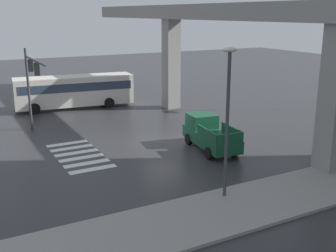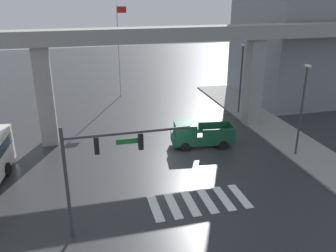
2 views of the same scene
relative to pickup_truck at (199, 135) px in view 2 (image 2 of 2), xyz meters
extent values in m
plane|color=#2D2D30|center=(-2.71, -2.10, -0.99)|extent=(120.00, 120.00, 0.00)
cube|color=silver|center=(-5.46, -8.01, -0.98)|extent=(0.55, 2.80, 0.01)
cube|color=silver|center=(-4.36, -8.01, -0.98)|extent=(0.55, 2.80, 0.01)
cube|color=silver|center=(-3.26, -8.01, -0.98)|extent=(0.55, 2.80, 0.01)
cube|color=silver|center=(-2.16, -8.01, -0.98)|extent=(0.55, 2.80, 0.01)
cube|color=silver|center=(-1.06, -8.01, -0.98)|extent=(0.55, 2.80, 0.01)
cube|color=silver|center=(0.04, -8.01, -0.98)|extent=(0.55, 2.80, 0.01)
cube|color=gray|center=(-2.71, 3.72, 7.77)|extent=(49.97, 1.81, 1.20)
cube|color=gray|center=(-11.98, 3.72, 3.09)|extent=(1.30, 1.30, 8.16)
cube|color=gray|center=(6.56, 3.72, 3.09)|extent=(1.30, 1.30, 8.16)
cube|color=gray|center=(7.99, -0.10, -0.91)|extent=(4.00, 36.00, 0.15)
cube|color=#14472D|center=(0.30, -0.04, -0.21)|extent=(5.31, 2.56, 0.80)
cube|color=#14472D|center=(-1.14, 0.15, 0.64)|extent=(1.92, 1.96, 0.90)
cube|color=#3F5160|center=(-1.60, 0.21, 0.64)|extent=(0.32, 1.67, 0.77)
cube|color=#14472D|center=(1.32, -1.06, 0.49)|extent=(2.64, 0.45, 0.60)
cube|color=#14472D|center=(1.55, 0.67, 0.49)|extent=(2.64, 0.45, 0.60)
cube|color=#14472D|center=(2.78, -0.37, 0.49)|extent=(0.33, 1.75, 0.60)
cylinder|color=black|center=(-1.39, -0.73, -0.61)|extent=(0.79, 0.38, 0.76)
cylinder|color=black|center=(-1.15, 1.06, -0.61)|extent=(0.79, 0.38, 0.76)
cylinder|color=black|center=(1.75, -1.14, -0.61)|extent=(0.79, 0.38, 0.76)
cylinder|color=black|center=(1.98, 0.65, -0.61)|extent=(0.79, 0.38, 0.76)
cylinder|color=black|center=(-14.68, -1.47, -0.51)|extent=(0.46, 0.99, 0.96)
cylinder|color=#38383D|center=(-10.28, -9.42, 2.11)|extent=(0.18, 0.18, 6.20)
cylinder|color=#38383D|center=(-7.08, -9.42, 4.61)|extent=(6.40, 0.14, 0.14)
cube|color=black|center=(-8.68, -9.42, 4.09)|extent=(0.24, 0.32, 0.84)
sphere|color=red|center=(-8.68, -9.42, 4.35)|extent=(0.17, 0.17, 0.17)
cube|color=black|center=(-6.48, -9.42, 4.09)|extent=(0.24, 0.32, 0.84)
sphere|color=red|center=(-6.48, -9.42, 4.35)|extent=(0.17, 0.17, 0.17)
cube|color=#19722D|center=(-7.17, -9.42, 4.16)|extent=(1.10, 0.04, 0.28)
cylinder|color=#38383D|center=(6.79, -3.64, 2.51)|extent=(0.16, 0.16, 7.00)
ellipsoid|color=beige|center=(6.79, -3.64, 6.13)|extent=(0.44, 0.70, 0.24)
cylinder|color=#38383D|center=(6.79, 6.88, 2.51)|extent=(0.16, 0.16, 7.00)
ellipsoid|color=beige|center=(6.79, 6.88, 6.13)|extent=(0.44, 0.70, 0.24)
cylinder|color=silver|center=(-4.36, 16.67, 4.31)|extent=(0.12, 0.12, 10.61)
cube|color=red|center=(-3.81, 16.67, 9.12)|extent=(1.10, 0.04, 0.70)
camera|label=1|loc=(21.78, -14.83, 7.71)|focal=44.47mm
camera|label=2|loc=(-9.25, -25.79, 11.27)|focal=38.16mm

